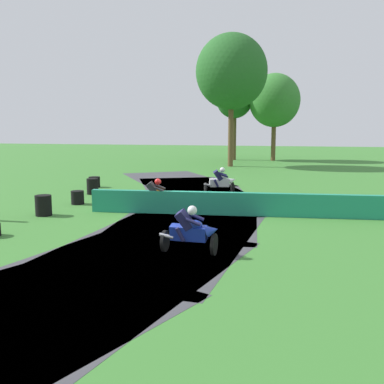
% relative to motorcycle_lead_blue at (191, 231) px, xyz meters
% --- Properties ---
extents(ground_plane, '(120.00, 120.00, 0.00)m').
position_rel_motorcycle_lead_blue_xyz_m(ground_plane, '(-1.05, 5.42, -0.65)').
color(ground_plane, '#38752D').
extents(track_asphalt, '(11.03, 32.81, 0.01)m').
position_rel_motorcycle_lead_blue_xyz_m(track_asphalt, '(-2.35, 5.33, -0.65)').
color(track_asphalt, '#3D3D42').
rests_on(track_asphalt, ground).
extents(safety_barrier, '(19.72, 1.64, 0.90)m').
position_rel_motorcycle_lead_blue_xyz_m(safety_barrier, '(4.67, 5.81, -0.20)').
color(safety_barrier, '#1E8466').
rests_on(safety_barrier, ground).
extents(motorcycle_lead_blue, '(1.70, 0.80, 1.43)m').
position_rel_motorcycle_lead_blue_xyz_m(motorcycle_lead_blue, '(0.00, 0.00, 0.00)').
color(motorcycle_lead_blue, black).
rests_on(motorcycle_lead_blue, ground).
extents(motorcycle_chase_orange, '(1.68, 0.79, 1.42)m').
position_rel_motorcycle_lead_blue_xyz_m(motorcycle_chase_orange, '(-2.58, 5.45, 0.01)').
color(motorcycle_chase_orange, black).
rests_on(motorcycle_chase_orange, ground).
extents(motorcycle_trailing_white, '(1.71, 1.10, 1.42)m').
position_rel_motorcycle_lead_blue_xyz_m(motorcycle_trailing_white, '(-0.74, 10.72, 0.01)').
color(motorcycle_trailing_white, black).
rests_on(motorcycle_trailing_white, ground).
extents(tire_stack_mid_b, '(0.63, 0.63, 0.80)m').
position_rel_motorcycle_lead_blue_xyz_m(tire_stack_mid_b, '(-6.71, 3.94, -0.25)').
color(tire_stack_mid_b, black).
rests_on(tire_stack_mid_b, ground).
extents(tire_stack_far, '(0.57, 0.57, 0.60)m').
position_rel_motorcycle_lead_blue_xyz_m(tire_stack_far, '(-6.57, 6.53, -0.35)').
color(tire_stack_far, black).
rests_on(tire_stack_far, ground).
extents(tire_stack_extra_a, '(0.58, 0.58, 0.80)m').
position_rel_motorcycle_lead_blue_xyz_m(tire_stack_extra_a, '(-7.15, 9.39, -0.25)').
color(tire_stack_extra_a, black).
rests_on(tire_stack_extra_a, ground).
extents(tire_stack_extra_b, '(0.63, 0.63, 0.60)m').
position_rel_motorcycle_lead_blue_xyz_m(tire_stack_extra_b, '(-8.13, 11.78, -0.35)').
color(tire_stack_extra_b, black).
rests_on(tire_stack_extra_b, ground).
extents(tree_far_left, '(4.96, 4.96, 8.51)m').
position_rel_motorcycle_lead_blue_xyz_m(tree_far_left, '(1.22, 33.39, 5.23)').
color(tree_far_left, brown).
rests_on(tree_far_left, ground).
extents(tree_far_right, '(3.63, 3.63, 7.98)m').
position_rel_motorcycle_lead_blue_xyz_m(tree_far_right, '(-2.73, 33.53, 5.36)').
color(tree_far_right, brown).
rests_on(tree_far_right, ground).
extents(tree_mid_rise, '(5.95, 5.95, 11.03)m').
position_rel_motorcycle_lead_blue_xyz_m(tree_mid_rise, '(-2.17, 26.25, 7.23)').
color(tree_mid_rise, brown).
rests_on(tree_mid_rise, ground).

